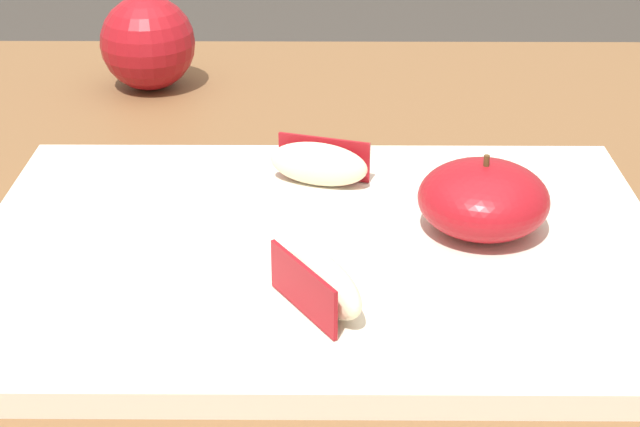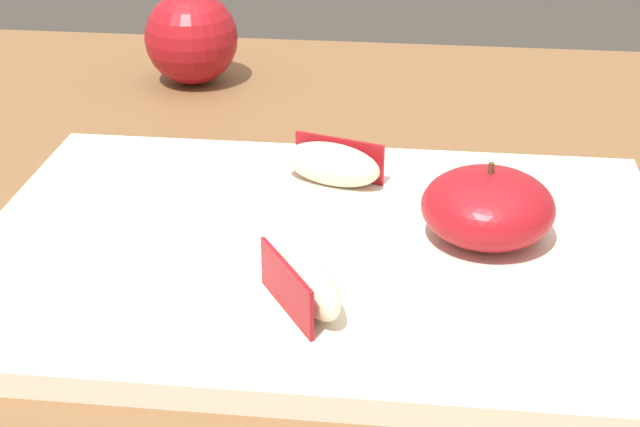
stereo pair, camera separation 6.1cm
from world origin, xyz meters
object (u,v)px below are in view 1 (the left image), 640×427
(whole_apple_red_delicious, at_px, (148,43))
(apple_half_skin_up, at_px, (483,199))
(apple_wedge_back, at_px, (321,283))
(apple_wedge_middle, at_px, (319,163))
(cutting_board, at_px, (320,253))

(whole_apple_red_delicious, bearing_deg, apple_half_skin_up, -50.17)
(apple_wedge_back, distance_m, whole_apple_red_delicious, 0.43)
(apple_half_skin_up, relative_size, whole_apple_red_delicious, 0.88)
(apple_wedge_middle, height_order, whole_apple_red_delicious, whole_apple_red_delicious)
(cutting_board, relative_size, apple_wedge_middle, 5.83)
(apple_wedge_middle, bearing_deg, cutting_board, -89.14)
(whole_apple_red_delicious, bearing_deg, apple_wedge_back, -68.44)
(apple_wedge_back, height_order, whole_apple_red_delicious, whole_apple_red_delicious)
(apple_wedge_middle, xyz_separation_m, whole_apple_red_delicious, (-0.16, 0.24, 0.01))
(apple_wedge_middle, height_order, apple_wedge_back, same)
(apple_wedge_middle, relative_size, whole_apple_red_delicious, 0.79)
(apple_wedge_back, xyz_separation_m, whole_apple_red_delicious, (-0.16, 0.40, 0.01))
(apple_wedge_back, relative_size, whole_apple_red_delicious, 0.76)
(cutting_board, distance_m, apple_half_skin_up, 0.11)
(apple_half_skin_up, xyz_separation_m, whole_apple_red_delicious, (-0.26, 0.31, 0.00))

